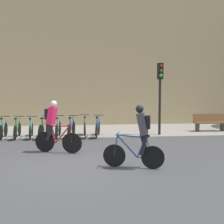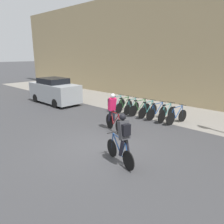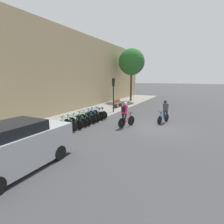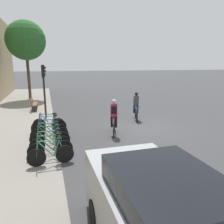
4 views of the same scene
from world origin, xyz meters
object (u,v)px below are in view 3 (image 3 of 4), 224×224
(parked_bike_3, at_px, (83,119))
(parked_bike_7, at_px, (100,113))
(cyclist_pink, at_px, (125,114))
(traffic_light_pole, at_px, (113,89))
(parked_car, at_px, (16,147))
(bench, at_px, (118,103))
(parked_bike_4, at_px, (88,118))
(parked_bike_0, at_px, (67,125))
(parked_bike_2, at_px, (79,121))
(cyclist_grey, at_px, (165,111))
(parked_bike_5, at_px, (92,116))
(parked_bike_6, at_px, (96,115))
(parked_bike_1, at_px, (73,123))

(parked_bike_3, relative_size, parked_bike_7, 1.02)
(parked_bike_3, bearing_deg, cyclist_pink, -77.08)
(parked_bike_7, height_order, traffic_light_pole, traffic_light_pole)
(cyclist_pink, relative_size, traffic_light_pole, 0.53)
(parked_car, bearing_deg, bench, 10.30)
(parked_bike_4, bearing_deg, parked_car, -166.80)
(traffic_light_pole, bearing_deg, bench, 16.77)
(parked_bike_0, xyz_separation_m, parked_bike_7, (4.20, -0.00, 0.01))
(parked_bike_7, distance_m, bench, 5.98)
(parked_bike_2, xyz_separation_m, parked_bike_3, (0.60, 0.00, 0.01))
(cyclist_grey, relative_size, bench, 1.03)
(parked_bike_0, relative_size, parked_bike_7, 0.98)
(cyclist_pink, xyz_separation_m, cyclist_grey, (2.55, -2.25, -0.00))
(parked_bike_3, height_order, bench, parked_bike_3)
(parked_bike_5, height_order, bench, parked_bike_5)
(parked_bike_5, bearing_deg, parked_bike_6, 0.11)
(cyclist_grey, distance_m, parked_bike_4, 5.98)
(parked_bike_0, xyz_separation_m, parked_bike_3, (1.80, -0.00, 0.00))
(bench, bearing_deg, parked_bike_7, -170.18)
(cyclist_pink, distance_m, cyclist_grey, 3.40)
(parked_bike_1, xyz_separation_m, parked_bike_2, (0.60, 0.00, -0.01))
(traffic_light_pole, bearing_deg, parked_bike_4, -178.32)
(parked_bike_2, bearing_deg, parked_bike_7, 0.02)
(cyclist_pink, height_order, traffic_light_pole, traffic_light_pole)
(traffic_light_pole, bearing_deg, parked_car, -171.35)
(parked_bike_4, height_order, parked_bike_7, parked_bike_7)
(cyclist_grey, relative_size, parked_bike_4, 1.04)
(cyclist_grey, height_order, parked_bike_0, cyclist_grey)
(parked_bike_3, xyz_separation_m, parked_bike_5, (1.20, 0.00, -0.00))
(parked_car, bearing_deg, parked_bike_1, 17.42)
(parked_bike_1, height_order, parked_car, parked_car)
(parked_bike_3, distance_m, parked_bike_7, 2.40)
(cyclist_pink, distance_m, parked_car, 7.36)
(cyclist_grey, xyz_separation_m, traffic_light_pole, (2.11, 5.47, 1.42))
(parked_bike_5, bearing_deg, parked_bike_0, 179.98)
(parked_car, bearing_deg, parked_bike_4, 13.20)
(parked_bike_6, bearing_deg, parked_bike_4, -179.94)
(traffic_light_pole, relative_size, parked_car, 0.79)
(cyclist_grey, distance_m, parked_bike_0, 7.37)
(parked_bike_2, relative_size, parked_car, 0.37)
(cyclist_pink, relative_size, parked_bike_4, 1.06)
(parked_bike_6, xyz_separation_m, parked_car, (-8.32, -1.67, 0.48))
(cyclist_grey, xyz_separation_m, parked_bike_6, (-1.45, 5.33, -0.53))
(parked_bike_5, bearing_deg, parked_bike_4, -179.99)
(parked_bike_1, xyz_separation_m, parked_car, (-5.32, -1.67, 0.51))
(parked_bike_5, distance_m, bench, 7.16)
(cyclist_grey, distance_m, parked_car, 10.44)
(cyclist_grey, height_order, parked_bike_1, cyclist_grey)
(parked_bike_5, distance_m, parked_car, 7.91)
(parked_bike_0, distance_m, parked_bike_6, 3.60)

